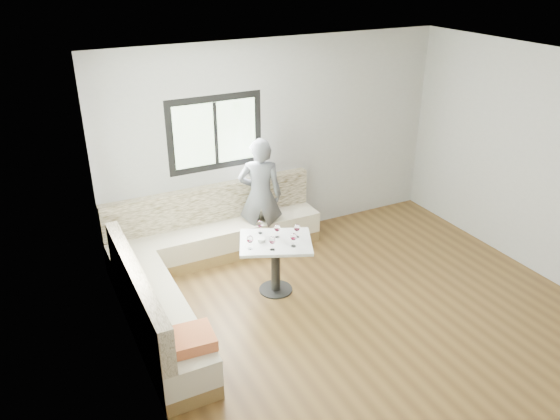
# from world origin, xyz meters

# --- Properties ---
(room) EXTENTS (5.01, 5.01, 2.81)m
(room) POSITION_xyz_m (-0.08, 0.08, 1.41)
(room) COLOR brown
(room) RESTS_ON ground
(banquette) EXTENTS (2.90, 2.80, 0.95)m
(banquette) POSITION_xyz_m (-1.59, 1.62, 0.33)
(banquette) COLOR olive
(banquette) RESTS_ON ground
(table) EXTENTS (1.03, 0.94, 0.69)m
(table) POSITION_xyz_m (-0.72, 1.11, 0.52)
(table) COLOR black
(table) RESTS_ON ground
(person) EXTENTS (0.70, 0.60, 1.62)m
(person) POSITION_xyz_m (-0.43, 2.14, 0.81)
(person) COLOR #515358
(person) RESTS_ON ground
(olive_ramekin) EXTENTS (0.09, 0.09, 0.04)m
(olive_ramekin) POSITION_xyz_m (-0.87, 1.17, 0.71)
(olive_ramekin) COLOR white
(olive_ramekin) RESTS_ON table
(wine_glass_a) EXTENTS (0.08, 0.08, 0.17)m
(wine_glass_a) POSITION_xyz_m (-1.06, 1.07, 0.81)
(wine_glass_a) COLOR white
(wine_glass_a) RESTS_ON table
(wine_glass_b) EXTENTS (0.08, 0.08, 0.17)m
(wine_glass_b) POSITION_xyz_m (-0.85, 0.93, 0.81)
(wine_glass_b) COLOR white
(wine_glass_b) RESTS_ON table
(wine_glass_c) EXTENTS (0.08, 0.08, 0.17)m
(wine_glass_c) POSITION_xyz_m (-0.59, 0.90, 0.81)
(wine_glass_c) COLOR white
(wine_glass_c) RESTS_ON table
(wine_glass_d) EXTENTS (0.08, 0.08, 0.17)m
(wine_glass_d) POSITION_xyz_m (-0.66, 1.18, 0.81)
(wine_glass_d) COLOR white
(wine_glass_d) RESTS_ON table
(wine_glass_e) EXTENTS (0.08, 0.08, 0.17)m
(wine_glass_e) POSITION_xyz_m (-0.45, 1.08, 0.81)
(wine_glass_e) COLOR white
(wine_glass_e) RESTS_ON table
(wine_glass_f) EXTENTS (0.08, 0.08, 0.17)m
(wine_glass_f) POSITION_xyz_m (-0.80, 1.37, 0.81)
(wine_glass_f) COLOR white
(wine_glass_f) RESTS_ON table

